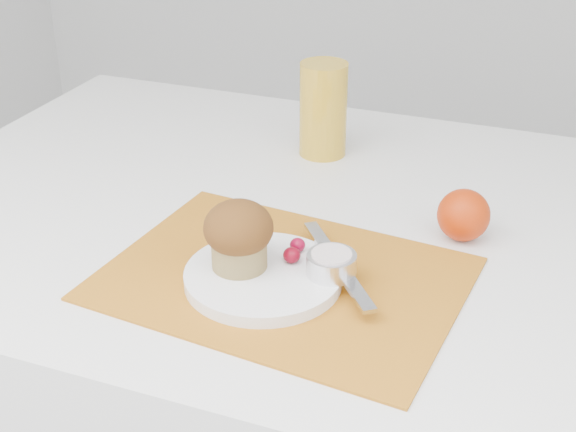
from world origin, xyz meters
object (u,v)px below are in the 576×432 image
at_px(plate, 263,277).
at_px(orange, 464,215).
at_px(juice_glass, 323,109).
at_px(muffin, 239,234).
at_px(table, 315,425).

distance_m(plate, orange, 0.27).
bearing_deg(orange, juice_glass, 143.03).
xyz_separation_m(plate, juice_glass, (-0.06, 0.38, 0.06)).
bearing_deg(juice_glass, muffin, -85.92).
height_order(table, juice_glass, juice_glass).
xyz_separation_m(table, juice_glass, (-0.06, 0.19, 0.45)).
distance_m(juice_glass, muffin, 0.38).
bearing_deg(plate, muffin, 177.04).
xyz_separation_m(orange, muffin, (-0.22, -0.19, 0.03)).
xyz_separation_m(table, orange, (0.19, 0.00, 0.41)).
height_order(orange, juice_glass, juice_glass).
bearing_deg(table, orange, 1.35).
xyz_separation_m(plate, orange, (0.19, 0.19, 0.02)).
bearing_deg(table, muffin, -100.79).
distance_m(plate, juice_glass, 0.39).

